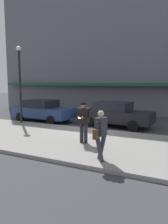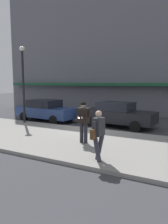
{
  "view_description": "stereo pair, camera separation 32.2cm",
  "coord_description": "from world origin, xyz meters",
  "px_view_note": "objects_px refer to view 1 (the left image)",
  "views": [
    {
      "loc": [
        5.16,
        -11.49,
        2.74
      ],
      "look_at": [
        1.07,
        -3.14,
        1.49
      ],
      "focal_mm": 35.0,
      "sensor_mm": 36.0,
      "label": 1
    },
    {
      "loc": [
        5.45,
        -11.34,
        2.74
      ],
      "look_at": [
        1.07,
        -3.14,
        1.49
      ],
      "focal_mm": 35.0,
      "sensor_mm": 36.0,
      "label": 2
    }
  ],
  "objects_px": {
    "man_texting_on_phone": "(84,118)",
    "pedestrian_with_bag": "(100,132)",
    "parked_sedan_mid": "(115,114)",
    "parked_sedan_near": "(43,110)",
    "street_lamp_post": "(20,76)"
  },
  "relations": [
    {
      "from": "parked_sedan_near",
      "to": "parked_sedan_mid",
      "type": "distance_m",
      "value": 5.24
    },
    {
      "from": "parked_sedan_near",
      "to": "street_lamp_post",
      "type": "relative_size",
      "value": 0.95
    },
    {
      "from": "man_texting_on_phone",
      "to": "pedestrian_with_bag",
      "type": "relative_size",
      "value": 1.06
    },
    {
      "from": "parked_sedan_near",
      "to": "man_texting_on_phone",
      "type": "xyz_separation_m",
      "value": [
        5.31,
        -4.22,
        0.46
      ]
    },
    {
      "from": "street_lamp_post",
      "to": "pedestrian_with_bag",
      "type": "bearing_deg",
      "value": -30.3
    },
    {
      "from": "parked_sedan_mid",
      "to": "man_texting_on_phone",
      "type": "height_order",
      "value": "man_texting_on_phone"
    },
    {
      "from": "street_lamp_post",
      "to": "man_texting_on_phone",
      "type": "bearing_deg",
      "value": -23.7
    },
    {
      "from": "parked_sedan_mid",
      "to": "pedestrian_with_bag",
      "type": "relative_size",
      "value": 2.72
    },
    {
      "from": "street_lamp_post",
      "to": "parked_sedan_near",
      "type": "bearing_deg",
      "value": 74.16
    },
    {
      "from": "parked_sedan_mid",
      "to": "pedestrian_with_bag",
      "type": "xyz_separation_m",
      "value": [
        1.56,
        -6.39,
        0.32
      ]
    },
    {
      "from": "parked_sedan_near",
      "to": "parked_sedan_mid",
      "type": "height_order",
      "value": "same"
    },
    {
      "from": "street_lamp_post",
      "to": "parked_sedan_mid",
      "type": "bearing_deg",
      "value": 20.69
    },
    {
      "from": "pedestrian_with_bag",
      "to": "man_texting_on_phone",
      "type": "bearing_deg",
      "value": 130.74
    },
    {
      "from": "parked_sedan_mid",
      "to": "parked_sedan_near",
      "type": "bearing_deg",
      "value": -174.8
    },
    {
      "from": "parked_sedan_near",
      "to": "man_texting_on_phone",
      "type": "bearing_deg",
      "value": -38.43
    }
  ]
}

